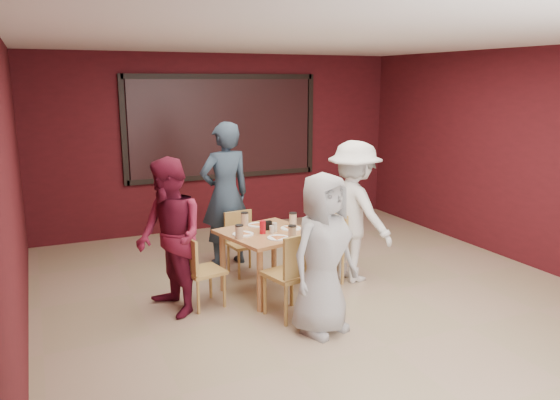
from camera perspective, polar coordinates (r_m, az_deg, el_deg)
name	(u,v)px	position (r m, az deg, el deg)	size (l,w,h in m)	color
floor	(327,302)	(6.13, 4.95, -10.55)	(7.00, 7.00, 0.00)	tan
window_blinds	(224,127)	(8.84, -5.90, 7.59)	(3.00, 0.02, 1.50)	black
dining_table	(267,239)	(6.14, -1.33, -4.09)	(1.11, 1.11, 0.88)	#C07E4F
chair_front	(294,270)	(5.53, 1.46, -7.34)	(0.53, 0.53, 0.91)	#A3793F
chair_back	(242,239)	(6.88, -4.00, -4.06)	(0.41, 0.41, 0.78)	#A3793F
chair_left	(198,267)	(5.88, -8.54, -6.99)	(0.45, 0.45, 0.79)	#A3793F
chair_right	(329,243)	(6.56, 5.13, -4.55)	(0.44, 0.44, 0.84)	#A3793F
diner_front	(323,254)	(5.19, 4.52, -5.64)	(0.76, 0.50, 1.56)	#A7A7A7
diner_back	(225,194)	(7.09, -5.75, 0.58)	(0.68, 0.45, 1.88)	#2A394A
diner_left	(170,237)	(5.68, -11.44, -3.86)	(0.80, 0.62, 1.64)	maroon
diner_right	(354,212)	(6.58, 7.72, -1.22)	(1.09, 0.63, 1.69)	white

